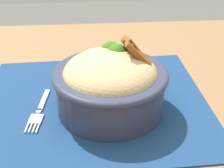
# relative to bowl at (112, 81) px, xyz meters

# --- Properties ---
(table) EXTENTS (1.12, 0.87, 0.73)m
(table) POSITION_rel_bowl_xyz_m (0.04, 0.00, -0.13)
(table) COLOR olive
(table) RESTS_ON ground_plane
(placemat) EXTENTS (0.41, 0.37, 0.00)m
(placemat) POSITION_rel_bowl_xyz_m (0.02, -0.02, -0.06)
(placemat) COLOR navy
(placemat) RESTS_ON table
(bowl) EXTENTS (0.22, 0.22, 0.13)m
(bowl) POSITION_rel_bowl_xyz_m (0.00, 0.00, 0.00)
(bowl) COLOR #2D3347
(bowl) RESTS_ON placemat
(fork) EXTENTS (0.03, 0.13, 0.00)m
(fork) POSITION_rel_bowl_xyz_m (0.13, 0.01, -0.05)
(fork) COLOR #BCBCBC
(fork) RESTS_ON placemat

